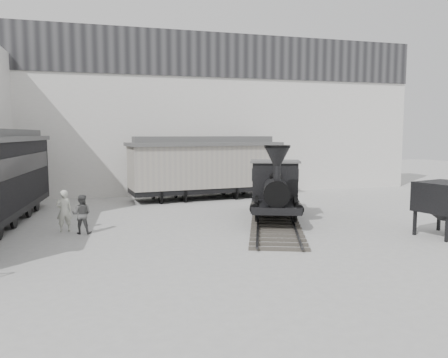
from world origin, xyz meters
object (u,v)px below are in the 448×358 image
object	(u,v)px
locomotive	(275,193)
visitor_a	(64,211)
coal_hopper	(444,201)
boxcar	(205,166)
visitor_b	(82,214)

from	to	relation	value
locomotive	visitor_a	bearing A→B (deg)	-159.94
locomotive	coal_hopper	bearing A→B (deg)	-22.09
boxcar	visitor_a	xyz separation A→B (m)	(-7.90, -7.73, -1.20)
coal_hopper	visitor_b	bearing A→B (deg)	146.90
boxcar	coal_hopper	bearing A→B (deg)	-66.93
boxcar	coal_hopper	size ratio (longest dim) A/B	4.15
visitor_a	coal_hopper	world-z (taller)	coal_hopper
coal_hopper	visitor_a	bearing A→B (deg)	145.64
visitor_a	visitor_b	size ratio (longest dim) A/B	1.09
boxcar	visitor_a	bearing A→B (deg)	-141.72
boxcar	visitor_a	distance (m)	11.12
boxcar	visitor_b	size ratio (longest dim) A/B	6.10
locomotive	visitor_b	distance (m)	8.88
locomotive	boxcar	xyz separation A→B (m)	(-1.69, 7.76, 0.77)
visitor_a	visitor_b	xyz separation A→B (m)	(0.74, -0.59, -0.07)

